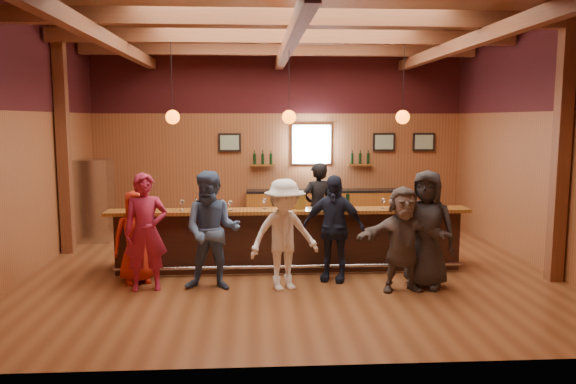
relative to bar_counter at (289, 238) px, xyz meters
name	(u,v)px	position (x,y,z in m)	size (l,w,h in m)	color
room	(289,87)	(-0.02, -0.09, 2.69)	(9.04, 9.00, 4.52)	brown
bar_counter	(289,238)	(0.00, 0.00, 0.00)	(6.30, 1.07, 1.11)	black
back_bar_cabinet	(328,209)	(1.18, 3.57, -0.05)	(4.00, 0.52, 0.95)	brown
window	(311,144)	(0.78, 3.80, 1.53)	(0.95, 0.09, 0.95)	silver
framed_pictures	(347,142)	(1.65, 3.79, 1.58)	(5.35, 0.05, 0.45)	black
wine_shelves	(312,162)	(0.78, 3.73, 1.10)	(3.00, 0.18, 0.30)	brown
pendant_lights	(289,117)	(-0.02, -0.15, 2.19)	(4.24, 0.24, 1.37)	black
stainless_fridge	(95,200)	(-4.12, 2.45, 0.38)	(0.70, 0.70, 1.80)	silver
customer_orange	(136,237)	(-2.56, -0.83, 0.24)	(0.74, 0.48, 1.52)	red
customer_redvest	(146,232)	(-2.32, -1.25, 0.40)	(0.67, 0.44, 1.85)	maroon
customer_denim	(212,231)	(-1.29, -1.28, 0.41)	(0.91, 0.71, 1.87)	#425B84
customer_white	(284,235)	(-0.17, -1.36, 0.35)	(1.13, 0.65, 1.75)	white
customer_navy	(333,228)	(0.67, -0.91, 0.36)	(1.03, 0.43, 1.77)	black
customer_brown	(403,239)	(1.66, -1.54, 0.30)	(1.52, 0.49, 1.64)	#584C46
customer_dark	(426,229)	(2.08, -1.37, 0.42)	(0.92, 0.60, 1.87)	#252426
bartender	(318,208)	(0.63, 1.08, 0.38)	(0.66, 0.43, 1.81)	black
ice_bucket	(299,201)	(0.15, -0.25, 0.72)	(0.24, 0.24, 0.27)	brown
bottle_a	(332,200)	(0.74, -0.17, 0.72)	(0.07, 0.07, 0.34)	black
bottle_b	(348,200)	(1.03, -0.17, 0.71)	(0.07, 0.07, 0.32)	black
glass_a	(143,204)	(-2.51, -0.41, 0.71)	(0.07, 0.07, 0.17)	silver
glass_b	(182,203)	(-1.87, -0.34, 0.73)	(0.09, 0.09, 0.19)	silver
glass_c	(196,202)	(-1.64, -0.23, 0.72)	(0.08, 0.08, 0.18)	silver
glass_d	(230,203)	(-1.04, -0.42, 0.72)	(0.08, 0.08, 0.18)	silver
glass_e	(265,201)	(-0.45, -0.28, 0.73)	(0.09, 0.09, 0.19)	silver
glass_f	(344,202)	(0.95, -0.28, 0.71)	(0.07, 0.07, 0.17)	silver
glass_g	(383,201)	(1.62, -0.35, 0.72)	(0.08, 0.08, 0.19)	silver
glass_h	(414,201)	(2.16, -0.40, 0.72)	(0.08, 0.08, 0.18)	silver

